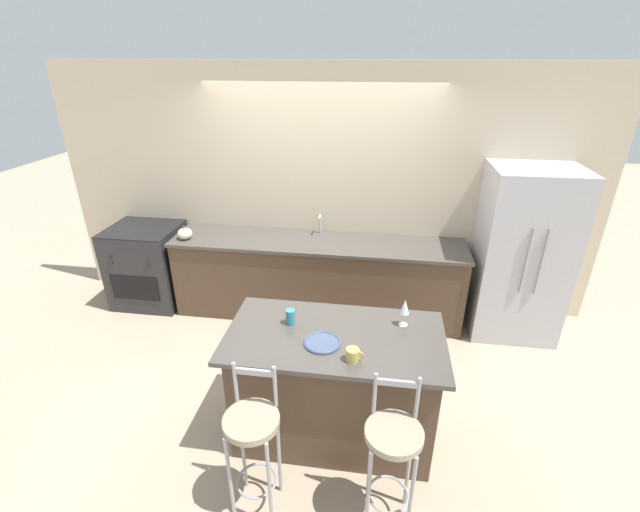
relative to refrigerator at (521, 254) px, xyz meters
name	(u,v)px	position (x,y,z in m)	size (l,w,h in m)	color
ground_plane	(312,330)	(-2.11, -0.36, -0.89)	(18.00, 18.00, 0.00)	tan
wall_back	(322,192)	(-2.11, 0.37, 0.46)	(6.00, 0.07, 2.70)	beige
back_counter	(317,277)	(-2.11, 0.03, -0.44)	(3.21, 0.71, 0.91)	#4C3828
sink_faucet	(320,222)	(-2.11, 0.24, 0.15)	(0.02, 0.13, 0.22)	#ADAFB5
kitchen_island	(334,385)	(-1.72, -1.71, -0.42)	(1.57, 0.84, 0.94)	#4C3828
refrigerator	(521,254)	(0.00, 0.00, 0.00)	(0.85, 0.73, 1.79)	#BCBCC1
oven_range	(149,265)	(-4.15, 0.00, -0.42)	(0.78, 0.72, 0.95)	#28282B
bar_stool_near	(253,437)	(-2.15, -2.39, -0.27)	(0.35, 0.35, 1.08)	#99999E
bar_stool_far	(392,450)	(-1.30, -2.37, -0.27)	(0.35, 0.35, 1.08)	#99999E
dinner_plate	(322,342)	(-1.80, -1.82, 0.05)	(0.26, 0.26, 0.02)	#425170
wine_glass	(405,307)	(-1.24, -1.51, 0.19)	(0.07, 0.07, 0.21)	white
coffee_mug	(353,355)	(-1.58, -1.97, 0.09)	(0.12, 0.09, 0.09)	#C1B251
tumbler_cup	(290,317)	(-2.07, -1.62, 0.10)	(0.07, 0.07, 0.12)	teal
pumpkin_decoration	(185,234)	(-3.56, -0.14, 0.07)	(0.16, 0.16, 0.15)	beige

